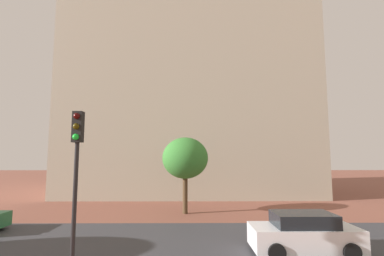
{
  "coord_description": "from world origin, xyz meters",
  "views": [
    {
      "loc": [
        -0.42,
        -5.08,
        3.72
      ],
      "look_at": [
        -0.3,
        8.86,
        5.2
      ],
      "focal_mm": 25.23,
      "sensor_mm": 36.0,
      "label": 1
    }
  ],
  "objects": [
    {
      "name": "ground_plane",
      "position": [
        0.0,
        10.0,
        0.0
      ],
      "size": [
        120.0,
        120.0,
        0.0
      ],
      "primitive_type": "plane",
      "color": "brown"
    },
    {
      "name": "traffic_light_pole",
      "position": [
        -3.67,
        2.7,
        3.49
      ],
      "size": [
        0.28,
        0.34,
        5.03
      ],
      "color": "black",
      "rests_on": "ground_plane"
    },
    {
      "name": "tree_curb_far",
      "position": [
        -0.72,
        13.1,
        3.61
      ],
      "size": [
        3.06,
        3.06,
        5.01
      ],
      "color": "#4C3823",
      "rests_on": "ground_plane"
    },
    {
      "name": "car_white",
      "position": [
        4.03,
        5.77,
        0.73
      ],
      "size": [
        4.08,
        1.92,
        1.53
      ],
      "color": "silver",
      "rests_on": "ground_plane"
    },
    {
      "name": "landmark_building",
      "position": [
        -0.61,
        25.06,
        11.55
      ],
      "size": [
        24.29,
        14.82,
        35.14
      ],
      "color": "#B2A893",
      "rests_on": "ground_plane"
    },
    {
      "name": "street_asphalt_strip",
      "position": [
        0.0,
        7.23,
        0.0
      ],
      "size": [
        120.0,
        6.63,
        0.0
      ],
      "primitive_type": "cube",
      "color": "#38383D",
      "rests_on": "ground_plane"
    }
  ]
}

